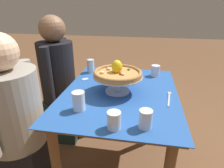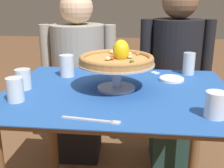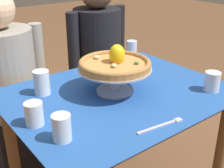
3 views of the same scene
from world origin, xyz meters
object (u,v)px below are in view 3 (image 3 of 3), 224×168
Objects in this scene: pizza_stand at (115,75)px; water_glass_front_left at (62,129)px; water_glass_back_right at (132,52)px; sugar_packet at (108,65)px; water_glass_back_left at (42,84)px; water_glass_front_right at (212,83)px; water_glass_side_left at (34,115)px; pizza at (115,63)px; diner_left at (7,93)px; diner_right at (98,67)px; dinner_fork at (163,125)px; side_plate at (133,68)px.

pizza_stand reaches higher than water_glass_front_left.
water_glass_back_right is 0.19m from sugar_packet.
water_glass_front_right is at bearing -35.17° from water_glass_back_left.
sugar_packet is at bearing 29.26° from water_glass_side_left.
pizza is 3.57× the size of water_glass_side_left.
diner_right reaches higher than diner_left.
sugar_packet is (0.19, 0.31, -0.15)m from pizza.
diner_right is at bearing 95.94° from water_glass_back_right.
sugar_packet is (0.24, 0.67, -0.00)m from dinner_fork.
water_glass_front_left is 1.13m from diner_right.
water_glass_back_right is 2.44× the size of sugar_packet.
diner_right is at bearing 61.38° from pizza_stand.
side_plate is at bearing 32.34° from pizza_stand.
dinner_fork is (-0.42, -0.67, -0.05)m from water_glass_back_right.
water_glass_front_right is at bearing -5.57° from water_glass_front_left.
pizza_stand is 0.37m from sugar_packet.
diner_right is at bearing 61.48° from pizza.
side_plate is at bearing 17.05° from water_glass_side_left.
pizza reaches higher than water_glass_side_left.
side_plate is 0.59× the size of dinner_fork.
pizza reaches higher than sugar_packet.
pizza_stand is at bearing -33.82° from water_glass_back_left.
water_glass_back_right is at bearing 39.22° from pizza.
pizza_stand is 0.75m from diner_left.
side_plate is 0.62m from dinner_fork.
diner_right is at bearing 34.59° from water_glass_back_left.
water_glass_front_left is 0.16m from water_glass_side_left.
pizza is at bearing -140.78° from water_glass_back_right.
dinner_fork is (-0.43, -0.08, -0.04)m from water_glass_front_right.
pizza is 0.77m from diner_right.
diner_right is at bearing 40.86° from water_glass_side_left.
dinner_fork is at bearing -38.92° from water_glass_side_left.
sugar_packet is at bearing 120.80° from side_plate.
pizza reaches higher than water_glass_back_left.
water_glass_back_left is at bearing 146.18° from pizza_stand.
water_glass_front_right and water_glass_side_left have the same top height.
water_glass_front_left is at bearing -131.82° from diner_right.
water_glass_back_right is 0.10× the size of diner_right.
dinner_fork is (0.39, -0.32, -0.04)m from water_glass_side_left.
sugar_packet is (0.59, 0.51, -0.04)m from water_glass_front_left.
dinner_fork is at bearing -122.25° from water_glass_back_right.
water_glass_back_right is at bearing 52.17° from side_plate.
water_glass_side_left is 0.75× the size of side_plate.
pizza_stand is 0.48m from water_glass_front_right.
water_glass_back_left is (0.15, 0.24, 0.01)m from water_glass_side_left.
diner_left reaches higher than pizza_stand.
water_glass_side_left is 0.50m from dinner_fork.
side_plate reaches higher than sugar_packet.
water_glass_back_left is 2.35× the size of sugar_packet.
pizza_stand reaches higher than water_glass_back_right.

